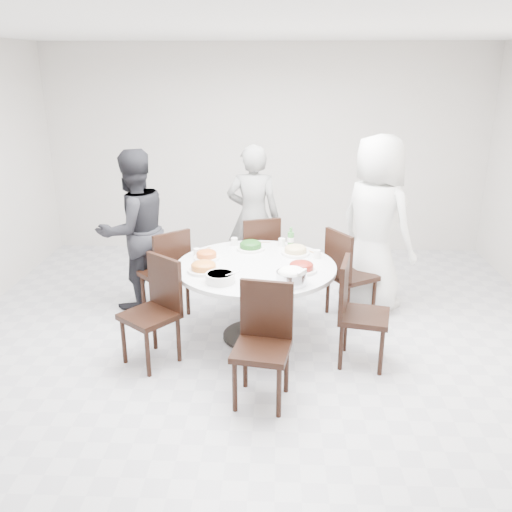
{
  "coord_description": "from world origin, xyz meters",
  "views": [
    {
      "loc": [
        0.16,
        -4.44,
        2.52
      ],
      "look_at": [
        -0.03,
        0.34,
        0.82
      ],
      "focal_mm": 38.0,
      "sensor_mm": 36.0,
      "label": 1
    }
  ],
  "objects_px": {
    "chair_s": "(261,348)",
    "diner_middle": "(253,217)",
    "chair_nw": "(164,272)",
    "chair_n": "(257,255)",
    "chair_sw": "(149,313)",
    "diner_left": "(134,230)",
    "rice_bowl": "(291,278)",
    "diner_right": "(376,224)",
    "chair_ne": "(352,273)",
    "chair_se": "(364,314)",
    "beverage_bottle": "(291,238)",
    "dining_table": "(256,302)",
    "soup_bowl": "(220,278)"
  },
  "relations": [
    {
      "from": "chair_sw",
      "to": "beverage_bottle",
      "type": "relative_size",
      "value": 4.28
    },
    {
      "from": "chair_nw",
      "to": "diner_right",
      "type": "distance_m",
      "value": 2.27
    },
    {
      "from": "chair_s",
      "to": "chair_se",
      "type": "xyz_separation_m",
      "value": [
        0.88,
        0.63,
        0.0
      ]
    },
    {
      "from": "chair_ne",
      "to": "diner_middle",
      "type": "distance_m",
      "value": 1.4
    },
    {
      "from": "chair_s",
      "to": "soup_bowl",
      "type": "height_order",
      "value": "chair_s"
    },
    {
      "from": "dining_table",
      "to": "chair_s",
      "type": "bearing_deg",
      "value": -85.36
    },
    {
      "from": "chair_nw",
      "to": "rice_bowl",
      "type": "distance_m",
      "value": 1.64
    },
    {
      "from": "diner_left",
      "to": "rice_bowl",
      "type": "distance_m",
      "value": 2.01
    },
    {
      "from": "dining_table",
      "to": "rice_bowl",
      "type": "bearing_deg",
      "value": -54.56
    },
    {
      "from": "dining_table",
      "to": "diner_left",
      "type": "bearing_deg",
      "value": 151.76
    },
    {
      "from": "dining_table",
      "to": "chair_se",
      "type": "height_order",
      "value": "chair_se"
    },
    {
      "from": "diner_middle",
      "to": "chair_sw",
      "type": "bearing_deg",
      "value": 68.54
    },
    {
      "from": "diner_right",
      "to": "rice_bowl",
      "type": "relative_size",
      "value": 7.14
    },
    {
      "from": "chair_ne",
      "to": "diner_left",
      "type": "distance_m",
      "value": 2.33
    },
    {
      "from": "diner_middle",
      "to": "beverage_bottle",
      "type": "xyz_separation_m",
      "value": [
        0.42,
        -0.87,
        0.02
      ]
    },
    {
      "from": "diner_right",
      "to": "rice_bowl",
      "type": "height_order",
      "value": "diner_right"
    },
    {
      "from": "chair_s",
      "to": "diner_middle",
      "type": "xyz_separation_m",
      "value": [
        -0.17,
        2.43,
        0.36
      ]
    },
    {
      "from": "diner_middle",
      "to": "soup_bowl",
      "type": "relative_size",
      "value": 6.62
    },
    {
      "from": "chair_s",
      "to": "diner_middle",
      "type": "height_order",
      "value": "diner_middle"
    },
    {
      "from": "chair_nw",
      "to": "chair_se",
      "type": "height_order",
      "value": "same"
    },
    {
      "from": "chair_ne",
      "to": "soup_bowl",
      "type": "relative_size",
      "value": 3.75
    },
    {
      "from": "chair_nw",
      "to": "diner_left",
      "type": "xyz_separation_m",
      "value": [
        -0.34,
        0.22,
        0.38
      ]
    },
    {
      "from": "diner_left",
      "to": "chair_nw",
      "type": "bearing_deg",
      "value": 103.36
    },
    {
      "from": "chair_ne",
      "to": "chair_n",
      "type": "height_order",
      "value": "same"
    },
    {
      "from": "chair_ne",
      "to": "chair_sw",
      "type": "relative_size",
      "value": 1.0
    },
    {
      "from": "beverage_bottle",
      "to": "diner_middle",
      "type": "bearing_deg",
      "value": 115.7
    },
    {
      "from": "chair_s",
      "to": "beverage_bottle",
      "type": "height_order",
      "value": "beverage_bottle"
    },
    {
      "from": "chair_se",
      "to": "chair_nw",
      "type": "bearing_deg",
      "value": 77.09
    },
    {
      "from": "chair_ne",
      "to": "chair_n",
      "type": "relative_size",
      "value": 1.0
    },
    {
      "from": "chair_nw",
      "to": "rice_bowl",
      "type": "relative_size",
      "value": 3.63
    },
    {
      "from": "chair_ne",
      "to": "chair_se",
      "type": "bearing_deg",
      "value": 148.2
    },
    {
      "from": "diner_middle",
      "to": "beverage_bottle",
      "type": "distance_m",
      "value": 0.97
    },
    {
      "from": "chair_nw",
      "to": "diner_right",
      "type": "xyz_separation_m",
      "value": [
        2.2,
        0.29,
        0.46
      ]
    },
    {
      "from": "rice_bowl",
      "to": "soup_bowl",
      "type": "height_order",
      "value": "rice_bowl"
    },
    {
      "from": "chair_nw",
      "to": "diner_middle",
      "type": "distance_m",
      "value": 1.3
    },
    {
      "from": "chair_s",
      "to": "chair_se",
      "type": "bearing_deg",
      "value": 45.76
    },
    {
      "from": "dining_table",
      "to": "chair_n",
      "type": "bearing_deg",
      "value": 91.51
    },
    {
      "from": "chair_nw",
      "to": "chair_sw",
      "type": "distance_m",
      "value": 1.0
    },
    {
      "from": "chair_nw",
      "to": "chair_s",
      "type": "distance_m",
      "value": 1.89
    },
    {
      "from": "dining_table",
      "to": "chair_s",
      "type": "xyz_separation_m",
      "value": [
        0.09,
        -1.07,
        0.1
      ]
    },
    {
      "from": "chair_nw",
      "to": "soup_bowl",
      "type": "height_order",
      "value": "chair_nw"
    },
    {
      "from": "diner_right",
      "to": "diner_left",
      "type": "relative_size",
      "value": 1.09
    },
    {
      "from": "chair_n",
      "to": "chair_sw",
      "type": "relative_size",
      "value": 1.0
    },
    {
      "from": "chair_ne",
      "to": "chair_s",
      "type": "bearing_deg",
      "value": 119.77
    },
    {
      "from": "chair_sw",
      "to": "beverage_bottle",
      "type": "bearing_deg",
      "value": 78.04
    },
    {
      "from": "dining_table",
      "to": "diner_left",
      "type": "xyz_separation_m",
      "value": [
        -1.32,
        0.71,
        0.48
      ]
    },
    {
      "from": "rice_bowl",
      "to": "dining_table",
      "type": "bearing_deg",
      "value": 125.44
    },
    {
      "from": "rice_bowl",
      "to": "chair_n",
      "type": "bearing_deg",
      "value": 103.19
    },
    {
      "from": "chair_n",
      "to": "chair_nw",
      "type": "height_order",
      "value": "same"
    },
    {
      "from": "dining_table",
      "to": "chair_s",
      "type": "distance_m",
      "value": 1.08
    }
  ]
}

